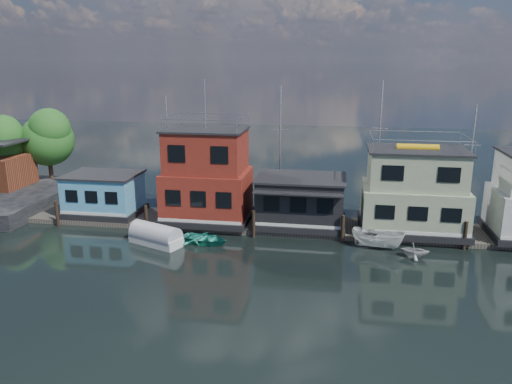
% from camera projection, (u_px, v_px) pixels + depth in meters
% --- Properties ---
extents(ground, '(160.00, 160.00, 0.00)m').
position_uv_depth(ground, '(292.00, 292.00, 30.55)').
color(ground, black).
rests_on(ground, ground).
extents(dock, '(48.00, 5.00, 0.40)m').
position_uv_depth(dock, '(306.00, 226.00, 41.93)').
color(dock, '#595147').
rests_on(dock, ground).
extents(houseboat_blue, '(6.40, 4.90, 3.66)m').
position_uv_depth(houseboat_blue, '(104.00, 194.00, 44.31)').
color(houseboat_blue, black).
rests_on(houseboat_blue, dock).
extents(houseboat_red, '(7.40, 5.90, 11.86)m').
position_uv_depth(houseboat_red, '(207.00, 177.00, 42.29)').
color(houseboat_red, black).
rests_on(houseboat_red, dock).
extents(houseboat_dark, '(7.40, 6.10, 4.06)m').
position_uv_depth(houseboat_dark, '(301.00, 201.00, 41.42)').
color(houseboat_dark, black).
rests_on(houseboat_dark, dock).
extents(houseboat_green, '(8.40, 5.90, 7.03)m').
position_uv_depth(houseboat_green, '(414.00, 192.00, 39.70)').
color(houseboat_green, black).
rests_on(houseboat_green, dock).
extents(pilings, '(42.28, 0.28, 2.20)m').
position_uv_depth(pilings, '(300.00, 227.00, 39.08)').
color(pilings, '#2D2116').
rests_on(pilings, ground).
extents(background_masts, '(36.40, 0.16, 12.00)m').
position_uv_depth(background_masts, '(364.00, 153.00, 45.50)').
color(background_masts, silver).
rests_on(background_masts, ground).
extents(shore, '(12.40, 15.72, 8.24)m').
position_uv_depth(shore, '(2.00, 165.00, 49.67)').
color(shore, black).
rests_on(shore, ground).
extents(dinghy_white, '(2.24, 1.99, 1.09)m').
position_uv_depth(dinghy_white, '(414.00, 250.00, 35.80)').
color(dinghy_white, beige).
rests_on(dinghy_white, ground).
extents(tarp_runabout, '(4.58, 3.18, 1.73)m').
position_uv_depth(tarp_runabout, '(156.00, 236.00, 38.29)').
color(tarp_runabout, silver).
rests_on(tarp_runabout, ground).
extents(motorboat, '(4.27, 2.56, 1.55)m').
position_uv_depth(motorboat, '(378.00, 239.00, 37.40)').
color(motorboat, white).
rests_on(motorboat, ground).
extents(dinghy_teal, '(4.15, 3.32, 0.77)m').
position_uv_depth(dinghy_teal, '(205.00, 239.00, 38.50)').
color(dinghy_teal, teal).
rests_on(dinghy_teal, ground).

